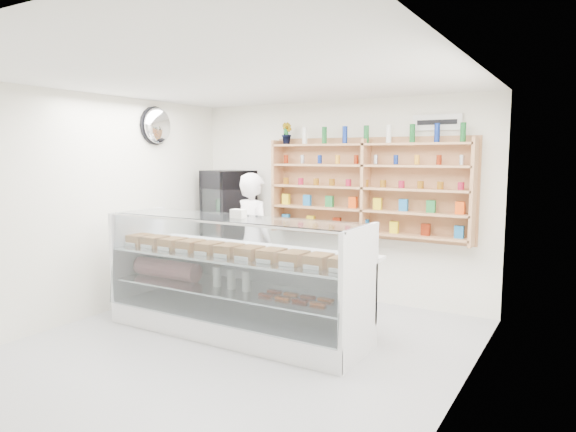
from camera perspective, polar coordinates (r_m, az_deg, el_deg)
The scene contains 8 objects.
room at distance 5.23m, azimuth -6.42°, elevation -0.27°, with size 5.00×5.00×5.00m.
display_counter at distance 5.98m, azimuth -5.87°, elevation -9.47°, with size 3.10×0.93×1.35m.
shop_worker at distance 6.95m, azimuth -3.83°, elevation -2.64°, with size 0.66×0.43×1.80m, color white.
drinks_cooler at distance 7.98m, azimuth -6.61°, elevation -1.42°, with size 0.81×0.80×1.81m.
wall_shelving at distance 7.00m, azimuth 8.59°, elevation 3.07°, with size 2.84×0.28×1.33m.
potted_plant at distance 7.55m, azimuth -0.10°, elevation 9.16°, with size 0.17×0.14×0.31m, color #1E6626.
security_mirror at distance 7.54m, azimuth -14.28°, elevation 9.70°, with size 0.15×0.50×0.50m, color silver.
wall_sign at distance 6.84m, azimuth 16.25°, elevation 9.97°, with size 0.62×0.03×0.20m, color white.
Camera 1 is at (3.15, -4.13, 2.04)m, focal length 32.00 mm.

